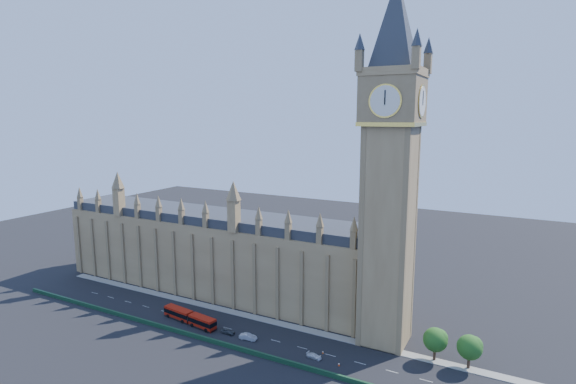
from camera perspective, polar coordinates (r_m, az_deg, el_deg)
The scene contains 15 objects.
ground at distance 134.52m, azimuth -6.23°, elevation -17.16°, with size 400.00×400.00×0.00m, color black.
palace_westminster at distance 159.63m, azimuth -9.39°, elevation -7.50°, with size 120.00×20.00×28.00m.
elizabeth_tower at distance 117.17m, azimuth 13.00°, elevation 6.48°, with size 20.59×20.59×105.00m.
bridge_parapet at distance 127.75m, azimuth -8.61°, elevation -18.45°, with size 160.00×0.60×1.20m, color #1E4C2D.
kerb_north at distance 141.63m, azimuth -4.00°, elevation -15.65°, with size 160.00×3.00×0.16m, color gray.
tree_east_near at distance 123.18m, azimuth 18.32°, elevation -17.33°, with size 6.00×6.00×8.50m.
tree_east_far at distance 122.41m, azimuth 22.19°, elevation -17.74°, with size 6.00×6.00×8.50m.
red_bus at distance 140.73m, azimuth -12.40°, elevation -15.28°, with size 19.78×5.36×3.33m.
car_grey at distance 133.26m, azimuth -7.66°, elevation -17.12°, with size 1.70×4.22×1.44m, color #3F4246.
car_silver at distance 129.52m, azimuth -5.10°, elevation -17.85°, with size 1.72×4.94×1.63m, color #ACAEB4.
car_white at distance 120.94m, azimuth 3.33°, elevation -20.08°, with size 1.64×4.03×1.17m, color silver.
cone_a at distance 118.47m, azimuth 6.49°, elevation -20.92°, with size 0.63×0.63×0.80m.
cone_b at distance 121.43m, azimuth 4.13°, elevation -20.09°, with size 0.55×0.55×0.70m.
cone_c at distance 121.93m, azimuth 2.56°, elevation -19.95°, with size 0.53×0.53×0.64m.
cone_d at distance 123.24m, azimuth 4.45°, elevation -19.62°, with size 0.53×0.53×0.68m.
Camera 1 is at (67.98, -99.13, 60.38)m, focal length 28.00 mm.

